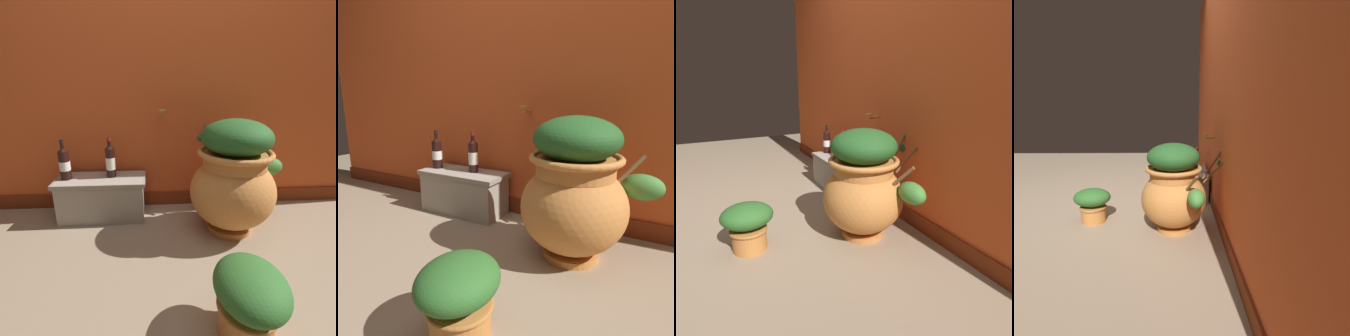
% 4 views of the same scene
% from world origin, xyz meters
% --- Properties ---
extents(ground_plane, '(7.00, 7.00, 0.00)m').
position_xyz_m(ground_plane, '(0.00, 0.00, 0.00)').
color(ground_plane, gray).
extents(back_wall, '(4.40, 0.33, 2.60)m').
position_xyz_m(back_wall, '(-0.00, 1.20, 1.29)').
color(back_wall, '#D15123').
rests_on(back_wall, ground_plane).
extents(terracotta_urn, '(0.71, 0.96, 0.78)m').
position_xyz_m(terracotta_urn, '(0.40, 0.70, 0.39)').
color(terracotta_urn, '#CC7F3D').
rests_on(terracotta_urn, ground_plane).
extents(stone_ledge, '(0.66, 0.30, 0.32)m').
position_xyz_m(stone_ledge, '(-0.53, 0.92, 0.17)').
color(stone_ledge, '#9E9384').
rests_on(stone_ledge, ground_plane).
extents(wine_bottle_left, '(0.08, 0.08, 0.29)m').
position_xyz_m(wine_bottle_left, '(-0.78, 0.92, 0.45)').
color(wine_bottle_left, black).
rests_on(wine_bottle_left, stone_ledge).
extents(wine_bottle_middle, '(0.07, 0.07, 0.30)m').
position_xyz_m(wine_bottle_middle, '(-0.46, 0.95, 0.45)').
color(wine_bottle_middle, black).
rests_on(wine_bottle_middle, stone_ledge).
extents(potted_shrub, '(0.29, 0.34, 0.33)m').
position_xyz_m(potted_shrub, '(0.22, -0.09, 0.19)').
color(potted_shrub, '#CC7F3D').
rests_on(potted_shrub, ground_plane).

